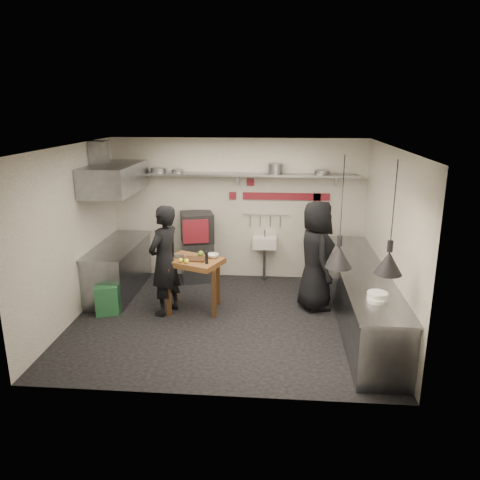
# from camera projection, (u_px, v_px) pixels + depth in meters

# --- Properties ---
(floor) EXTENTS (5.00, 5.00, 0.00)m
(floor) POSITION_uv_depth(u_px,v_px,m) (227.00, 320.00, 7.69)
(floor) COLOR black
(floor) RESTS_ON ground
(ceiling) EXTENTS (5.00, 5.00, 0.00)m
(ceiling) POSITION_uv_depth(u_px,v_px,m) (225.00, 147.00, 6.92)
(ceiling) COLOR beige
(ceiling) RESTS_ON floor
(wall_back) EXTENTS (5.00, 0.04, 2.80)m
(wall_back) POSITION_uv_depth(u_px,v_px,m) (238.00, 209.00, 9.31)
(wall_back) COLOR silver
(wall_back) RESTS_ON floor
(wall_front) EXTENTS (5.00, 0.04, 2.80)m
(wall_front) POSITION_uv_depth(u_px,v_px,m) (206.00, 288.00, 5.29)
(wall_front) COLOR silver
(wall_front) RESTS_ON floor
(wall_left) EXTENTS (0.04, 4.20, 2.80)m
(wall_left) POSITION_uv_depth(u_px,v_px,m) (72.00, 234.00, 7.50)
(wall_left) COLOR silver
(wall_left) RESTS_ON floor
(wall_right) EXTENTS (0.04, 4.20, 2.80)m
(wall_right) POSITION_uv_depth(u_px,v_px,m) (389.00, 242.00, 7.10)
(wall_right) COLOR silver
(wall_right) RESTS_ON floor
(red_band_horiz) EXTENTS (1.70, 0.02, 0.14)m
(red_band_horiz) POSITION_uv_depth(u_px,v_px,m) (286.00, 196.00, 9.14)
(red_band_horiz) COLOR maroon
(red_band_horiz) RESTS_ON wall_back
(red_band_vert) EXTENTS (0.14, 0.02, 1.10)m
(red_band_vert) POSITION_uv_depth(u_px,v_px,m) (316.00, 221.00, 9.23)
(red_band_vert) COLOR maroon
(red_band_vert) RESTS_ON wall_back
(red_tile_a) EXTENTS (0.14, 0.02, 0.14)m
(red_tile_a) POSITION_uv_depth(u_px,v_px,m) (251.00, 182.00, 9.12)
(red_tile_a) COLOR maroon
(red_tile_a) RESTS_ON wall_back
(red_tile_b) EXTENTS (0.14, 0.02, 0.14)m
(red_tile_b) POSITION_uv_depth(u_px,v_px,m) (233.00, 196.00, 9.23)
(red_tile_b) COLOR maroon
(red_tile_b) RESTS_ON wall_back
(back_shelf) EXTENTS (4.60, 0.34, 0.04)m
(back_shelf) POSITION_uv_depth(u_px,v_px,m) (237.00, 175.00, 8.94)
(back_shelf) COLOR slate
(back_shelf) RESTS_ON wall_back
(shelf_bracket_left) EXTENTS (0.04, 0.06, 0.24)m
(shelf_bracket_left) POSITION_uv_depth(u_px,v_px,m) (142.00, 177.00, 9.27)
(shelf_bracket_left) COLOR slate
(shelf_bracket_left) RESTS_ON wall_back
(shelf_bracket_mid) EXTENTS (0.04, 0.06, 0.24)m
(shelf_bracket_mid) POSITION_uv_depth(u_px,v_px,m) (238.00, 179.00, 9.11)
(shelf_bracket_mid) COLOR slate
(shelf_bracket_mid) RESTS_ON wall_back
(shelf_bracket_right) EXTENTS (0.04, 0.06, 0.24)m
(shelf_bracket_right) POSITION_uv_depth(u_px,v_px,m) (336.00, 180.00, 8.96)
(shelf_bracket_right) COLOR slate
(shelf_bracket_right) RESTS_ON wall_back
(pan_far_left) EXTENTS (0.37, 0.37, 0.09)m
(pan_far_left) POSITION_uv_depth(u_px,v_px,m) (159.00, 170.00, 9.05)
(pan_far_left) COLOR slate
(pan_far_left) RESTS_ON back_shelf
(pan_mid_left) EXTENTS (0.28, 0.28, 0.07)m
(pan_mid_left) POSITION_uv_depth(u_px,v_px,m) (177.00, 171.00, 9.02)
(pan_mid_left) COLOR slate
(pan_mid_left) RESTS_ON back_shelf
(stock_pot) EXTENTS (0.31, 0.31, 0.20)m
(stock_pot) POSITION_uv_depth(u_px,v_px,m) (276.00, 169.00, 8.85)
(stock_pot) COLOR slate
(stock_pot) RESTS_ON back_shelf
(pan_right) EXTENTS (0.34, 0.34, 0.08)m
(pan_right) POSITION_uv_depth(u_px,v_px,m) (321.00, 172.00, 8.80)
(pan_right) COLOR slate
(pan_right) RESTS_ON back_shelf
(oven_stand) EXTENTS (0.74, 0.70, 0.80)m
(oven_stand) POSITION_uv_depth(u_px,v_px,m) (198.00, 261.00, 9.37)
(oven_stand) COLOR slate
(oven_stand) RESTS_ON floor
(combi_oven) EXTENTS (0.74, 0.71, 0.58)m
(combi_oven) POSITION_uv_depth(u_px,v_px,m) (197.00, 227.00, 9.18)
(combi_oven) COLOR black
(combi_oven) RESTS_ON oven_stand
(oven_door) EXTENTS (0.48, 0.17, 0.46)m
(oven_door) POSITION_uv_depth(u_px,v_px,m) (196.00, 231.00, 8.87)
(oven_door) COLOR maroon
(oven_door) RESTS_ON combi_oven
(oven_glass) EXTENTS (0.32, 0.11, 0.34)m
(oven_glass) POSITION_uv_depth(u_px,v_px,m) (194.00, 231.00, 8.89)
(oven_glass) COLOR black
(oven_glass) RESTS_ON oven_door
(hand_sink) EXTENTS (0.46, 0.34, 0.22)m
(hand_sink) POSITION_uv_depth(u_px,v_px,m) (265.00, 242.00, 9.27)
(hand_sink) COLOR silver
(hand_sink) RESTS_ON wall_back
(sink_tap) EXTENTS (0.03, 0.03, 0.14)m
(sink_tap) POSITION_uv_depth(u_px,v_px,m) (265.00, 234.00, 9.22)
(sink_tap) COLOR slate
(sink_tap) RESTS_ON hand_sink
(sink_drain) EXTENTS (0.06, 0.06, 0.66)m
(sink_drain) POSITION_uv_depth(u_px,v_px,m) (264.00, 264.00, 9.35)
(sink_drain) COLOR slate
(sink_drain) RESTS_ON floor
(utensil_rail) EXTENTS (0.90, 0.02, 0.02)m
(utensil_rail) POSITION_uv_depth(u_px,v_px,m) (265.00, 214.00, 9.25)
(utensil_rail) COLOR slate
(utensil_rail) RESTS_ON wall_back
(counter_right) EXTENTS (0.70, 3.80, 0.90)m
(counter_right) POSITION_uv_depth(u_px,v_px,m) (362.00, 299.00, 7.39)
(counter_right) COLOR slate
(counter_right) RESTS_ON floor
(counter_right_top) EXTENTS (0.76, 3.90, 0.03)m
(counter_right_top) POSITION_uv_depth(u_px,v_px,m) (364.00, 271.00, 7.27)
(counter_right_top) COLOR slate
(counter_right_top) RESTS_ON counter_right
(plate_stack) EXTENTS (0.34, 0.34, 0.11)m
(plate_stack) POSITION_uv_depth(u_px,v_px,m) (377.00, 296.00, 6.12)
(plate_stack) COLOR silver
(plate_stack) RESTS_ON counter_right_top
(small_bowl_right) EXTENTS (0.26, 0.26, 0.05)m
(small_bowl_right) POSITION_uv_depth(u_px,v_px,m) (377.00, 300.00, 6.06)
(small_bowl_right) COLOR silver
(small_bowl_right) RESTS_ON counter_right_top
(counter_left) EXTENTS (0.70, 1.90, 0.90)m
(counter_left) POSITION_uv_depth(u_px,v_px,m) (119.00, 269.00, 8.74)
(counter_left) COLOR slate
(counter_left) RESTS_ON floor
(counter_left_top) EXTENTS (0.76, 2.00, 0.03)m
(counter_left_top) POSITION_uv_depth(u_px,v_px,m) (117.00, 245.00, 8.61)
(counter_left_top) COLOR slate
(counter_left_top) RESTS_ON counter_left
(extractor_hood) EXTENTS (0.78, 1.60, 0.50)m
(extractor_hood) POSITION_uv_depth(u_px,v_px,m) (115.00, 178.00, 8.27)
(extractor_hood) COLOR slate
(extractor_hood) RESTS_ON ceiling
(hood_duct) EXTENTS (0.28, 0.28, 0.50)m
(hood_duct) POSITION_uv_depth(u_px,v_px,m) (99.00, 155.00, 8.18)
(hood_duct) COLOR slate
(hood_duct) RESTS_ON ceiling
(green_bin) EXTENTS (0.47, 0.47, 0.50)m
(green_bin) POSITION_uv_depth(u_px,v_px,m) (107.00, 299.00, 7.90)
(green_bin) COLOR #245F37
(green_bin) RESTS_ON floor
(prep_table) EXTENTS (1.09, 0.94, 0.92)m
(prep_table) POSITION_uv_depth(u_px,v_px,m) (194.00, 285.00, 7.94)
(prep_table) COLOR brown
(prep_table) RESTS_ON floor
(cutting_board) EXTENTS (0.38, 0.28, 0.02)m
(cutting_board) POSITION_uv_depth(u_px,v_px,m) (195.00, 259.00, 7.77)
(cutting_board) COLOR #432915
(cutting_board) RESTS_ON prep_table
(pepper_mill) EXTENTS (0.05, 0.05, 0.20)m
(pepper_mill) POSITION_uv_depth(u_px,v_px,m) (207.00, 258.00, 7.56)
(pepper_mill) COLOR black
(pepper_mill) RESTS_ON prep_table
(lemon_a) EXTENTS (0.08, 0.08, 0.07)m
(lemon_a) POSITION_uv_depth(u_px,v_px,m) (181.00, 260.00, 7.63)
(lemon_a) COLOR yellow
(lemon_a) RESTS_ON prep_table
(lemon_b) EXTENTS (0.10, 0.10, 0.08)m
(lemon_b) POSITION_uv_depth(u_px,v_px,m) (186.00, 261.00, 7.60)
(lemon_b) COLOR yellow
(lemon_b) RESTS_ON prep_table
(veg_ball) EXTENTS (0.14, 0.14, 0.11)m
(veg_ball) POSITION_uv_depth(u_px,v_px,m) (201.00, 254.00, 7.93)
(veg_ball) COLOR olive
(veg_ball) RESTS_ON prep_table
(steel_tray) EXTENTS (0.22, 0.17, 0.03)m
(steel_tray) POSITION_uv_depth(u_px,v_px,m) (178.00, 257.00, 7.89)
(steel_tray) COLOR slate
(steel_tray) RESTS_ON prep_table
(bowl) EXTENTS (0.21, 0.21, 0.06)m
(bowl) POSITION_uv_depth(u_px,v_px,m) (213.00, 256.00, 7.88)
(bowl) COLOR silver
(bowl) RESTS_ON prep_table
(heat_lamp_near) EXTENTS (0.40, 0.40, 1.50)m
(heat_lamp_near) POSITION_uv_depth(u_px,v_px,m) (341.00, 213.00, 6.05)
(heat_lamp_near) COLOR black
(heat_lamp_near) RESTS_ON ceiling
(heat_lamp_far) EXTENTS (0.35, 0.35, 1.39)m
(heat_lamp_far) POSITION_uv_depth(u_px,v_px,m) (393.00, 219.00, 5.51)
(heat_lamp_far) COLOR black
(heat_lamp_far) RESTS_ON ceiling
(chef_left) EXTENTS (0.68, 0.80, 1.86)m
(chef_left) POSITION_uv_depth(u_px,v_px,m) (165.00, 261.00, 7.70)
(chef_left) COLOR black
(chef_left) RESTS_ON floor
(chef_right) EXTENTS (0.79, 1.03, 1.88)m
(chef_right) POSITION_uv_depth(u_px,v_px,m) (316.00, 256.00, 7.92)
(chef_right) COLOR black
(chef_right) RESTS_ON floor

